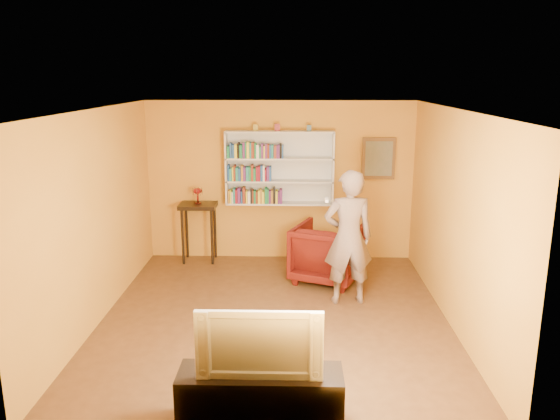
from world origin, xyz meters
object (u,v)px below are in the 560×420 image
(console_table, at_px, (198,214))
(armchair, at_px, (327,253))
(person, at_px, (348,237))
(television, at_px, (260,340))
(ruby_lustre, at_px, (198,192))
(bookshelf, at_px, (280,168))
(tv_cabinet, at_px, (261,398))

(console_table, bearing_deg, armchair, -22.17)
(person, bearing_deg, console_table, -43.02)
(television, bearing_deg, ruby_lustre, 106.46)
(ruby_lustre, distance_m, person, 2.91)
(bookshelf, relative_size, tv_cabinet, 1.22)
(ruby_lustre, xyz_separation_m, tv_cabinet, (1.33, -4.50, -0.93))
(bookshelf, height_order, armchair, bookshelf)
(person, bearing_deg, armchair, -81.72)
(bookshelf, relative_size, television, 1.63)
(armchair, xyz_separation_m, person, (0.23, -0.82, 0.50))
(bookshelf, xyz_separation_m, person, (0.99, -1.85, -0.65))
(tv_cabinet, height_order, television, television)
(person, bearing_deg, television, 62.29)
(person, height_order, television, person)
(armchair, xyz_separation_m, television, (-0.81, -3.63, 0.40))
(console_table, xyz_separation_m, person, (2.36, -1.69, 0.11))
(armchair, distance_m, tv_cabinet, 3.72)
(bookshelf, distance_m, console_table, 1.57)
(console_table, distance_m, person, 2.90)
(ruby_lustre, distance_m, armchair, 2.42)
(console_table, bearing_deg, person, -35.53)
(bookshelf, bearing_deg, console_table, -173.35)
(bookshelf, relative_size, person, 0.96)
(ruby_lustre, bearing_deg, person, -35.53)
(ruby_lustre, bearing_deg, tv_cabinet, -73.59)
(console_table, xyz_separation_m, television, (1.33, -4.50, 0.01))
(bookshelf, height_order, tv_cabinet, bookshelf)
(ruby_lustre, xyz_separation_m, armchair, (2.13, -0.87, -0.75))
(person, bearing_deg, ruby_lustre, -43.02)
(bookshelf, xyz_separation_m, console_table, (-1.37, -0.16, -0.76))
(ruby_lustre, height_order, person, person)
(console_table, relative_size, tv_cabinet, 0.68)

